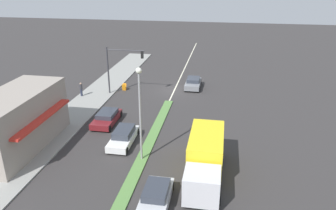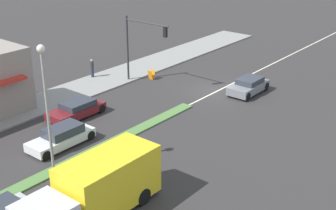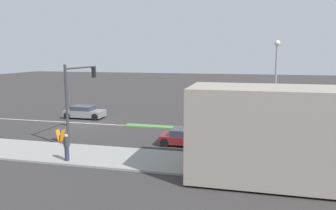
% 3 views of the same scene
% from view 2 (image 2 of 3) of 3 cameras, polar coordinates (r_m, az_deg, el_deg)
% --- Properties ---
extents(ground_plane, '(160.00, 160.00, 0.00)m').
position_cam_2_polar(ground_plane, '(27.10, -15.92, -8.91)').
color(ground_plane, '#333030').
extents(lane_marking_center, '(0.16, 60.00, 0.01)m').
position_cam_2_polar(lane_marking_center, '(38.86, 5.97, 1.68)').
color(lane_marking_center, beige).
rests_on(lane_marking_center, ground).
extents(traffic_signal_main, '(4.59, 0.34, 5.60)m').
position_cam_2_polar(traffic_signal_main, '(39.29, -3.48, 7.96)').
color(traffic_signal_main, '#333338').
rests_on(traffic_signal_main, sidewalk_right).
extents(street_lamp, '(0.44, 0.44, 7.37)m').
position_cam_2_polar(street_lamp, '(25.70, -14.69, 1.34)').
color(street_lamp, gray).
rests_on(street_lamp, median_strip).
extents(pedestrian, '(0.34, 0.34, 1.63)m').
position_cam_2_polar(pedestrian, '(42.01, -9.24, 4.52)').
color(pedestrian, '#282D42').
rests_on(pedestrian, sidewalk_right).
extents(warning_aframe_sign, '(0.45, 0.53, 0.84)m').
position_cam_2_polar(warning_aframe_sign, '(41.35, -2.04, 3.71)').
color(warning_aframe_sign, orange).
rests_on(warning_aframe_sign, ground).
extents(delivery_truck, '(2.44, 7.50, 2.87)m').
position_cam_2_polar(delivery_truck, '(22.90, -8.84, -10.18)').
color(delivery_truck, silver).
rests_on(delivery_truck, ground).
extents(van_white, '(1.73, 4.35, 1.28)m').
position_cam_2_polar(van_white, '(30.26, -12.85, -3.81)').
color(van_white, silver).
rests_on(van_white, ground).
extents(suv_grey, '(1.83, 3.90, 1.25)m').
position_cam_2_polar(suv_grey, '(38.64, 9.79, 2.31)').
color(suv_grey, slate).
rests_on(suv_grey, ground).
extents(sedan_maroon, '(1.90, 4.23, 1.15)m').
position_cam_2_polar(sedan_maroon, '(34.31, -11.10, -0.52)').
color(sedan_maroon, maroon).
rests_on(sedan_maroon, ground).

